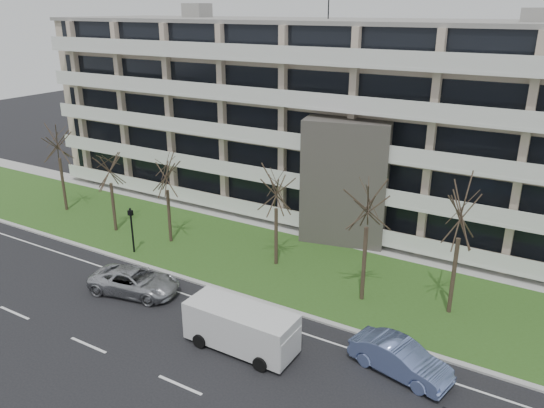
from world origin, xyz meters
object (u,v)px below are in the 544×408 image
Objects in this scene: silver_pickup at (135,281)px; blue_sedan at (400,358)px; pedestrian_signal at (132,225)px; white_van at (242,325)px.

silver_pickup is 16.07m from blue_sedan.
pedestrian_signal is (-4.06, 4.06, 1.37)m from silver_pickup.
white_van reaches higher than blue_sedan.
white_van reaches higher than silver_pickup.
blue_sedan is 1.45× the size of pedestrian_signal.
white_van is 13.80m from pedestrian_signal.
blue_sedan is 0.84× the size of white_van.
pedestrian_signal is (-12.68, 5.39, 0.79)m from white_van.
silver_pickup is at bearing 105.27° from blue_sedan.
pedestrian_signal is (-20.11, 3.27, 1.33)m from blue_sedan.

